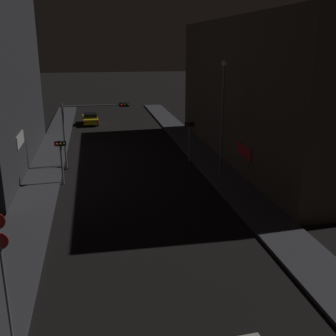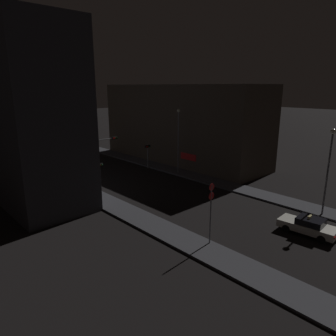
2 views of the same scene
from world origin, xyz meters
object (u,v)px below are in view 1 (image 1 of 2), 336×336
at_px(far_car, 90,119).
at_px(traffic_light_left_kerb, 61,153).
at_px(traffic_light_overhead, 90,120).
at_px(sign_pole_left, 3,268).
at_px(traffic_light_right_kerb, 189,133).
at_px(street_lamp_far_block, 223,108).

relative_size(far_car, traffic_light_left_kerb, 1.37).
bearing_deg(traffic_light_overhead, traffic_light_left_kerb, -116.47).
distance_m(far_car, sign_pole_left, 39.49).
height_order(far_car, sign_pole_left, sign_pole_left).
bearing_deg(sign_pole_left, traffic_light_right_kerb, 61.89).
distance_m(far_car, traffic_light_overhead, 18.89).
bearing_deg(traffic_light_left_kerb, traffic_light_right_kerb, 21.83).
bearing_deg(traffic_light_left_kerb, street_lamp_far_block, -4.07).
height_order(far_car, traffic_light_left_kerb, traffic_light_left_kerb).
bearing_deg(traffic_light_right_kerb, traffic_light_left_kerb, -158.17).
distance_m(traffic_light_overhead, traffic_light_left_kerb, 4.95).
bearing_deg(street_lamp_far_block, traffic_light_left_kerb, 175.93).
height_order(traffic_light_overhead, sign_pole_left, traffic_light_overhead).
height_order(far_car, traffic_light_right_kerb, traffic_light_right_kerb).
bearing_deg(traffic_light_right_kerb, sign_pole_left, -118.11).
bearing_deg(traffic_light_left_kerb, traffic_light_overhead, 63.53).
bearing_deg(sign_pole_left, far_car, 86.19).
bearing_deg(sign_pole_left, traffic_light_overhead, 82.42).
bearing_deg(sign_pole_left, traffic_light_left_kerb, 87.73).
height_order(traffic_light_overhead, traffic_light_right_kerb, traffic_light_overhead).
relative_size(far_car, traffic_light_overhead, 0.84).
bearing_deg(far_car, street_lamp_far_block, -67.85).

